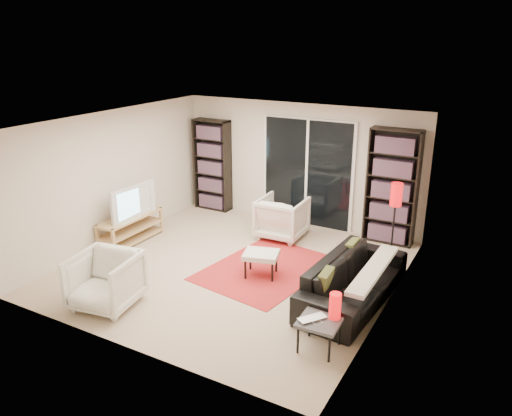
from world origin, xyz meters
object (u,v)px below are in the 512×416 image
object	(u,v)px
bookshelf_right	(392,187)
tv_stand	(131,228)
bookshelf_left	(212,165)
sofa	(354,280)
armchair_front	(105,281)
ottoman	(261,256)
floor_lamp	(396,203)
side_table	(320,323)
armchair_back	(282,218)

from	to	relation	value
bookshelf_right	tv_stand	distance (m)	4.79
bookshelf_left	sofa	size ratio (longest dim) A/B	0.88
bookshelf_left	armchair_front	size ratio (longest dim) A/B	2.26
armchair_front	ottoman	xyz separation A→B (m)	(1.45, 1.88, -0.05)
bookshelf_right	floor_lamp	size ratio (longest dim) A/B	1.50
sofa	ottoman	size ratio (longest dim) A/B	3.48
tv_stand	ottoman	size ratio (longest dim) A/B	2.12
bookshelf_right	armchair_front	xyz separation A→B (m)	(-2.84, -4.22, -0.66)
ottoman	bookshelf_right	bearing A→B (deg)	59.37
bookshelf_left	ottoman	world-z (taller)	bookshelf_left
side_table	bookshelf_right	bearing A→B (deg)	92.46
bookshelf_right	ottoman	distance (m)	2.81
armchair_front	side_table	world-z (taller)	armchair_front
bookshelf_right	tv_stand	size ratio (longest dim) A/B	1.55
bookshelf_right	armchair_back	distance (m)	2.06
tv_stand	armchair_back	xyz separation A→B (m)	(2.33, 1.55, 0.12)
bookshelf_left	armchair_back	bearing A→B (deg)	-20.06
sofa	tv_stand	bearing A→B (deg)	92.57
sofa	armchair_back	bearing A→B (deg)	53.70
armchair_back	side_table	xyz separation A→B (m)	(1.97, -2.97, -0.03)
bookshelf_left	armchair_back	world-z (taller)	bookshelf_left
bookshelf_right	floor_lamp	bearing A→B (deg)	-72.02
bookshelf_right	sofa	bearing A→B (deg)	-86.57
bookshelf_left	ottoman	size ratio (longest dim) A/B	3.06
tv_stand	side_table	bearing A→B (deg)	-18.28
armchair_back	sofa	bearing A→B (deg)	137.62
tv_stand	sofa	xyz separation A→B (m)	(4.28, -0.09, 0.06)
bookshelf_left	floor_lamp	xyz separation A→B (m)	(4.14, -0.89, 0.09)
side_table	floor_lamp	bearing A→B (deg)	87.37
armchair_back	ottoman	xyz separation A→B (m)	(0.42, -1.60, -0.04)
side_table	floor_lamp	xyz separation A→B (m)	(0.13, 2.82, 0.71)
tv_stand	armchair_front	size ratio (longest dim) A/B	1.57
floor_lamp	sofa	bearing A→B (deg)	-95.58
sofa	armchair_front	bearing A→B (deg)	125.34
floor_lamp	bookshelf_left	bearing A→B (deg)	167.84
side_table	floor_lamp	size ratio (longest dim) A/B	0.37
bookshelf_left	sofa	world-z (taller)	bookshelf_left
armchair_back	floor_lamp	xyz separation A→B (m)	(2.10, -0.15, 0.68)
armchair_back	floor_lamp	distance (m)	2.21
armchair_front	floor_lamp	distance (m)	4.62
armchair_back	armchair_front	distance (m)	3.62
bookshelf_right	sofa	size ratio (longest dim) A/B	0.95
armchair_front	floor_lamp	size ratio (longest dim) A/B	0.62
bookshelf_left	armchair_back	size ratio (longest dim) A/B	2.29
tv_stand	floor_lamp	distance (m)	4.71
side_table	bookshelf_left	bearing A→B (deg)	137.19
sofa	floor_lamp	distance (m)	1.68
bookshelf_left	floor_lamp	world-z (taller)	bookshelf_left
floor_lamp	armchair_back	bearing A→B (deg)	176.02
bookshelf_left	side_table	size ratio (longest dim) A/B	3.80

